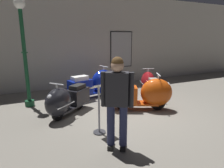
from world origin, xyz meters
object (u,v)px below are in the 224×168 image
at_px(scooter_2, 146,94).
at_px(info_stanchion, 99,113).
at_px(visitor_0, 117,98).
at_px(scooter_0, 65,100).
at_px(scooter_3, 149,84).
at_px(scooter_1, 97,83).
at_px(lamppost, 24,45).

height_order(scooter_2, info_stanchion, info_stanchion).
bearing_deg(scooter_2, visitor_0, -112.61).
height_order(scooter_0, scooter_3, scooter_0).
relative_size(scooter_0, scooter_2, 0.84).
height_order(scooter_1, info_stanchion, info_stanchion).
relative_size(scooter_3, lamppost, 0.51).
xyz_separation_m(scooter_0, info_stanchion, (0.48, -1.29, 0.03)).
xyz_separation_m(scooter_3, info_stanchion, (-2.76, -1.97, 0.04)).
bearing_deg(scooter_0, scooter_3, 152.51).
xyz_separation_m(lamppost, visitor_0, (1.42, -3.30, -0.84)).
distance_m(scooter_0, scooter_2, 2.32).
relative_size(scooter_1, info_stanchion, 1.64).
height_order(scooter_3, lamppost, lamppost).
distance_m(scooter_0, info_stanchion, 1.37).
bearing_deg(visitor_0, scooter_0, 47.04).
height_order(scooter_1, scooter_3, scooter_1).
bearing_deg(scooter_2, info_stanchion, -130.64).
height_order(scooter_1, lamppost, lamppost).
bearing_deg(scooter_3, scooter_2, 162.37).
bearing_deg(visitor_0, info_stanchion, 37.63).
xyz_separation_m(scooter_2, scooter_3, (0.98, 1.21, -0.05)).
distance_m(scooter_3, visitor_0, 3.85).
relative_size(scooter_1, lamppost, 0.59).
bearing_deg(visitor_0, scooter_1, 17.52).
height_order(scooter_2, lamppost, lamppost).
height_order(scooter_1, visitor_0, visitor_0).
xyz_separation_m(scooter_2, lamppost, (-3.12, 1.81, 1.37)).
bearing_deg(visitor_0, scooter_3, -13.17).
bearing_deg(info_stanchion, visitor_0, -83.94).
bearing_deg(scooter_0, visitor_0, 65.98).
xyz_separation_m(scooter_3, lamppost, (-4.10, 0.60, 1.43)).
bearing_deg(visitor_0, scooter_2, -17.12).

